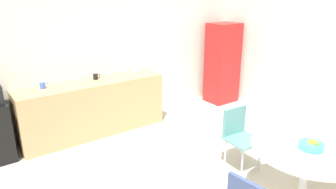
# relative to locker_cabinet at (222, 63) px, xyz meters

# --- Properties ---
(wall_back) EXTENTS (6.00, 0.10, 2.60)m
(wall_back) POSITION_rel_locker_cabinet_xyz_m (-2.55, 0.45, 0.47)
(wall_back) COLOR silver
(wall_back) RESTS_ON ground_plane
(counter_block) EXTENTS (2.37, 0.60, 0.90)m
(counter_block) POSITION_rel_locker_cabinet_xyz_m (-2.87, 0.10, -0.38)
(counter_block) COLOR tan
(counter_block) RESTS_ON ground_plane
(locker_cabinet) EXTENTS (0.60, 0.50, 1.67)m
(locker_cabinet) POSITION_rel_locker_cabinet_xyz_m (0.00, 0.00, 0.00)
(locker_cabinet) COLOR #B21E1E
(locker_cabinet) RESTS_ON ground_plane
(round_table) EXTENTS (1.17, 1.17, 0.75)m
(round_table) POSITION_rel_locker_cabinet_xyz_m (-1.77, -3.03, -0.21)
(round_table) COLOR silver
(round_table) RESTS_ON ground_plane
(chair_teal) EXTENTS (0.44, 0.44, 0.83)m
(chair_teal) POSITION_rel_locker_cabinet_xyz_m (-1.71, -2.03, -0.31)
(chair_teal) COLOR silver
(chair_teal) RESTS_ON ground_plane
(fruit_bowl) EXTENTS (0.25, 0.25, 0.11)m
(fruit_bowl) POSITION_rel_locker_cabinet_xyz_m (-1.79, -3.06, -0.04)
(fruit_bowl) COLOR teal
(fruit_bowl) RESTS_ON round_table
(mug_white) EXTENTS (0.13, 0.08, 0.09)m
(mug_white) POSITION_rel_locker_cabinet_xyz_m (-3.60, 0.17, 0.11)
(mug_white) COLOR #3F66BF
(mug_white) RESTS_ON counter_block
(mug_green) EXTENTS (0.13, 0.08, 0.09)m
(mug_green) POSITION_rel_locker_cabinet_xyz_m (-2.02, 0.15, 0.11)
(mug_green) COLOR white
(mug_green) RESTS_ON counter_block
(mug_red) EXTENTS (0.13, 0.08, 0.09)m
(mug_red) POSITION_rel_locker_cabinet_xyz_m (-2.75, 0.18, 0.11)
(mug_red) COLOR black
(mug_red) RESTS_ON counter_block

